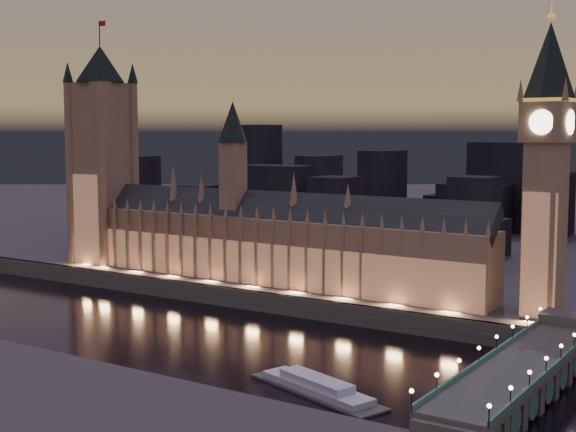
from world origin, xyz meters
The scene contains 9 objects.
ground_plane centered at (0.00, 0.00, 0.00)m, with size 2000.00×2000.00×0.00m, color black.
north_bank centered at (0.00, 520.00, 4.00)m, with size 2000.00×960.00×8.00m, color #433F3D.
embankment_wall centered at (0.00, 41.00, 4.00)m, with size 2000.00×2.50×8.00m, color #424B41.
palace_of_westminster centered at (-9.59, 61.75, 26.37)m, with size 202.00×22.73×78.00m.
victoria_tower centered at (-110.00, 61.92, 66.83)m, with size 31.68×31.68×118.67m.
elizabeth_tower centered at (108.00, 61.92, 68.52)m, with size 18.00×18.00×108.54m.
westminster_bridge centered at (122.59, -3.45, 5.99)m, with size 18.83×113.00×15.90m.
river_boat centered at (73.11, -34.02, 1.56)m, with size 48.40×25.32×4.50m.
city_backdrop centered at (31.37, 247.49, 31.36)m, with size 478.39×215.63×73.38m.
Camera 1 is at (186.01, -220.15, 72.38)m, focal length 50.00 mm.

